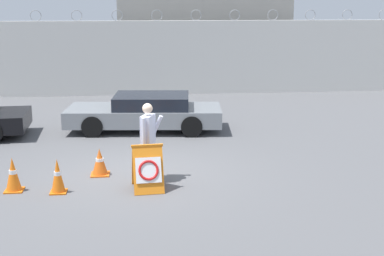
{
  "coord_description": "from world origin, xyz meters",
  "views": [
    {
      "loc": [
        -0.08,
        -12.03,
        3.98
      ],
      "look_at": [
        1.23,
        0.52,
        0.97
      ],
      "focal_mm": 50.0,
      "sensor_mm": 36.0,
      "label": 1
    }
  ],
  "objects_px": {
    "barricade_sign": "(148,168)",
    "traffic_cone_mid": "(13,175)",
    "traffic_cone_near": "(58,176)",
    "parked_car_rear_sedan": "(146,112)",
    "security_guard": "(148,138)",
    "traffic_cone_far": "(100,162)"
  },
  "relations": [
    {
      "from": "barricade_sign",
      "to": "traffic_cone_mid",
      "type": "relative_size",
      "value": 1.34
    },
    {
      "from": "traffic_cone_near",
      "to": "parked_car_rear_sedan",
      "type": "distance_m",
      "value": 5.85
    },
    {
      "from": "parked_car_rear_sedan",
      "to": "barricade_sign",
      "type": "bearing_deg",
      "value": 94.75
    },
    {
      "from": "traffic_cone_mid",
      "to": "security_guard",
      "type": "bearing_deg",
      "value": 8.43
    },
    {
      "from": "barricade_sign",
      "to": "security_guard",
      "type": "bearing_deg",
      "value": 82.41
    },
    {
      "from": "security_guard",
      "to": "traffic_cone_mid",
      "type": "bearing_deg",
      "value": 118.92
    },
    {
      "from": "traffic_cone_near",
      "to": "parked_car_rear_sedan",
      "type": "bearing_deg",
      "value": 70.12
    },
    {
      "from": "security_guard",
      "to": "parked_car_rear_sedan",
      "type": "relative_size",
      "value": 0.36
    },
    {
      "from": "traffic_cone_mid",
      "to": "traffic_cone_far",
      "type": "distance_m",
      "value": 1.99
    },
    {
      "from": "barricade_sign",
      "to": "traffic_cone_near",
      "type": "relative_size",
      "value": 1.34
    },
    {
      "from": "traffic_cone_near",
      "to": "traffic_cone_far",
      "type": "relative_size",
      "value": 1.17
    },
    {
      "from": "barricade_sign",
      "to": "security_guard",
      "type": "relative_size",
      "value": 0.56
    },
    {
      "from": "barricade_sign",
      "to": "traffic_cone_far",
      "type": "distance_m",
      "value": 1.59
    },
    {
      "from": "security_guard",
      "to": "traffic_cone_mid",
      "type": "distance_m",
      "value": 3.0
    },
    {
      "from": "barricade_sign",
      "to": "traffic_cone_mid",
      "type": "bearing_deg",
      "value": 171.17
    },
    {
      "from": "security_guard",
      "to": "traffic_cone_far",
      "type": "height_order",
      "value": "security_guard"
    },
    {
      "from": "barricade_sign",
      "to": "security_guard",
      "type": "height_order",
      "value": "security_guard"
    },
    {
      "from": "security_guard",
      "to": "traffic_cone_near",
      "type": "xyz_separation_m",
      "value": [
        -1.94,
        -0.63,
        -0.63
      ]
    },
    {
      "from": "barricade_sign",
      "to": "parked_car_rear_sedan",
      "type": "relative_size",
      "value": 0.2
    },
    {
      "from": "barricade_sign",
      "to": "traffic_cone_mid",
      "type": "distance_m",
      "value": 2.88
    },
    {
      "from": "traffic_cone_near",
      "to": "barricade_sign",
      "type": "bearing_deg",
      "value": -0.51
    },
    {
      "from": "security_guard",
      "to": "traffic_cone_near",
      "type": "relative_size",
      "value": 2.38
    }
  ]
}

